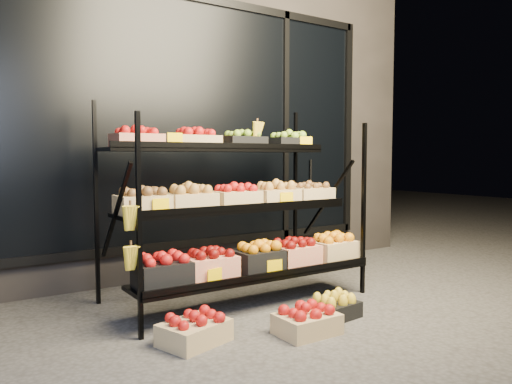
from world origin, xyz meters
TOP-DOWN VIEW (x-y plane):
  - ground at (0.00, 0.00)m, footprint 24.00×24.00m
  - building at (0.00, 2.59)m, footprint 6.00×2.08m
  - display_rack at (-0.01, 0.60)m, footprint 2.18×1.02m
  - floor_crate_left at (-0.76, -0.08)m, footprint 0.49×0.42m
  - floor_crate_midright at (-0.04, -0.35)m, footprint 0.41×0.30m
  - floor_crate_right at (0.35, -0.20)m, footprint 0.37×0.29m

SIDE VIEW (x-z plane):
  - ground at x=0.00m, z-range 0.00..0.00m
  - floor_crate_right at x=0.35m, z-range -0.01..0.18m
  - floor_crate_midright at x=-0.04m, z-range -0.01..0.20m
  - floor_crate_left at x=-0.76m, z-range -0.01..0.20m
  - display_rack at x=-0.01m, z-range -0.04..1.62m
  - building at x=0.00m, z-range 0.00..3.50m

